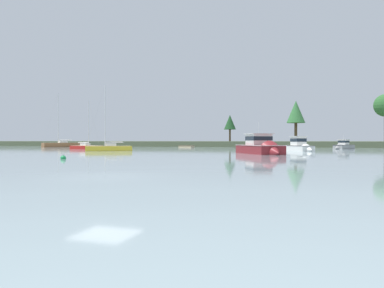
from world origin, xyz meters
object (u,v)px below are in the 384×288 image
Objects in this scene: sailboat_yellow at (109,149)px; sailboat_red at (86,148)px; cruiser_maroon at (262,150)px; sailboat_wood at (61,146)px; cruiser_grey at (343,147)px; dinghy_sand at (186,147)px; mooring_buoy_green at (63,158)px; cruiser_white at (300,147)px.

sailboat_yellow is 13.00m from sailboat_red.
sailboat_red is (-33.13, 14.21, -0.31)m from cruiser_maroon.
cruiser_grey is (61.81, -0.91, 0.11)m from sailboat_wood.
dinghy_sand is 51.56m from mooring_buoy_green.
cruiser_maroon is 31.52m from cruiser_grey.
sailboat_red reaches higher than mooring_buoy_green.
sailboat_yellow reaches higher than cruiser_white.
dinghy_sand is at bearing 172.63° from cruiser_grey.
cruiser_white is 1.12× the size of cruiser_grey.
sailboat_red is (-43.69, -15.49, -0.19)m from cruiser_grey.
sailboat_yellow reaches higher than cruiser_grey.
cruiser_white reaches higher than cruiser_grey.
mooring_buoy_green is at bearing -128.87° from cruiser_maroon.
dinghy_sand is at bearing 97.79° from mooring_buoy_green.
sailboat_red reaches higher than cruiser_maroon.
cruiser_white is at bearing -15.96° from sailboat_wood.
cruiser_grey is 0.72× the size of sailboat_red.
cruiser_maroon is (23.40, -5.59, 0.28)m from sailboat_yellow.
cruiser_grey is 13.06× the size of mooring_buoy_green.
cruiser_grey is at bearing 35.37° from sailboat_yellow.
mooring_buoy_green is (9.44, -22.90, -0.14)m from sailboat_yellow.
cruiser_grey is (6.90, 14.79, -0.12)m from cruiser_white.
dinghy_sand is 0.27× the size of sailboat_wood.
cruiser_maroon is at bearing -30.85° from sailboat_wood.
cruiser_maroon is 36.05m from sailboat_red.
sailboat_wood reaches higher than cruiser_maroon.
mooring_buoy_green is (37.29, -47.92, -0.19)m from sailboat_wood.
sailboat_yellow is at bearing 112.41° from mooring_buoy_green.
sailboat_wood is 2.03× the size of cruiser_grey.
sailboat_wood is (-27.85, 25.01, 0.05)m from sailboat_yellow.
cruiser_grey is 46.36m from sailboat_red.
sailboat_wood reaches higher than sailboat_yellow.
sailboat_yellow is 1.10× the size of cruiser_maroon.
sailboat_red is 18.02× the size of mooring_buoy_green.
sailboat_red reaches higher than cruiser_grey.
sailboat_yellow is at bearing -41.93° from sailboat_wood.
sailboat_red is at bearing -121.93° from dinghy_sand.
mooring_buoy_green is at bearing -82.21° from dinghy_sand.
cruiser_white is 2.03× the size of dinghy_sand.
sailboat_red is 36.90m from mooring_buoy_green.
sailboat_red reaches higher than dinghy_sand.
cruiser_white is at bearing 1.09° from sailboat_red.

